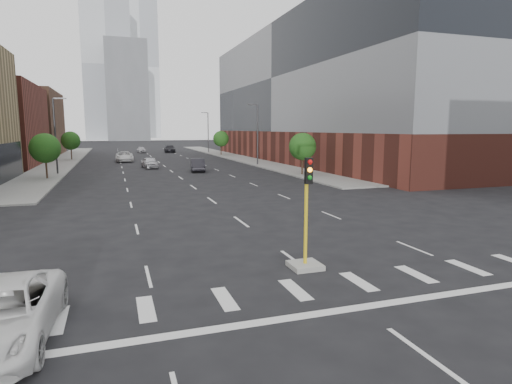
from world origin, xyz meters
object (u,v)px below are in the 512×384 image
car_near_left (150,163)px  car_mid_right (198,165)px  car_far_left (124,157)px  car_deep_right (170,149)px  median_traffic_signal (306,244)px  car_distant (141,150)px

car_near_left → car_mid_right: size_ratio=0.91×
car_far_left → car_deep_right: (10.66, 25.74, -0.00)m
median_traffic_signal → car_deep_right: 85.61m
car_deep_right → car_distant: bearing=-179.4°
car_near_left → car_far_left: 13.78m
car_near_left → car_distant: (1.33, 39.57, -0.07)m
car_distant → median_traffic_signal: bearing=-94.5°
car_mid_right → car_far_left: car_far_left is taller
car_mid_right → car_far_left: (-8.56, 19.89, 0.01)m
car_near_left → car_mid_right: car_mid_right is taller
car_far_left → median_traffic_signal: bearing=-84.5°
car_mid_right → car_deep_right: 45.68m
car_far_left → car_near_left: bearing=-77.0°
car_near_left → car_deep_right: bearing=71.8°
car_near_left → car_mid_right: bearing=-56.3°
car_deep_right → car_distant: (-6.34, 0.38, -0.13)m
car_near_left → car_mid_right: (5.57, -6.44, 0.05)m
median_traffic_signal → car_distant: bearing=90.7°
median_traffic_signal → car_distant: 85.83m
car_mid_right → car_distant: car_mid_right is taller
median_traffic_signal → car_distant: median_traffic_signal is taller
car_near_left → car_far_left: size_ratio=0.76×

